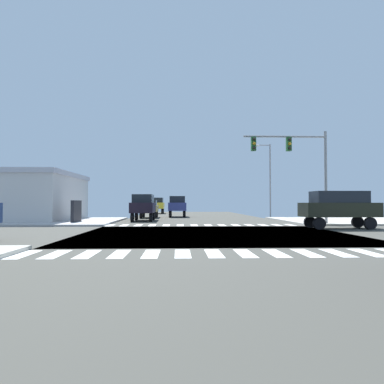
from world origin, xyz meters
The scene contains 13 objects.
ground centered at (0.00, 0.00, -0.03)m, with size 90.00×90.00×0.05m.
sidewalk_corner_ne centered at (13.00, 12.00, 0.07)m, with size 12.00×12.00×0.14m.
sidewalk_corner_nw centered at (-13.00, 12.00, 0.07)m, with size 12.00×12.00×0.14m.
crosswalk_near centered at (-0.25, -7.30, 0.00)m, with size 13.50×2.00×0.01m.
crosswalk_far centered at (-0.25, 7.30, 0.00)m, with size 13.50×2.00×0.01m.
traffic_signal_mast centered at (6.48, 6.93, 5.00)m, with size 6.07×0.55×6.80m.
street_lamp centered at (7.95, 20.59, 4.81)m, with size 1.78×0.32×8.04m.
bank_building centered at (-17.31, 14.14, 2.15)m, with size 13.74×11.06×4.28m.
suv_queued_3 centered at (-2.00, 22.37, 1.39)m, with size 1.96×4.60×2.34m.
sedan_leading_1 centered at (-5.00, 20.04, 1.12)m, with size 1.80×4.30×1.88m.
suv_trailing_4 centered at (-5.00, 13.65, 1.39)m, with size 1.96×4.60×2.34m.
suv_outer_6 centered at (8.16, 3.50, 1.39)m, with size 4.60×1.96×2.34m.
suv_inner_7 centered at (-5.00, 35.27, 1.39)m, with size 1.96×4.60×2.34m.
Camera 1 is at (-1.89, -18.96, 1.63)m, focal length 34.13 mm.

